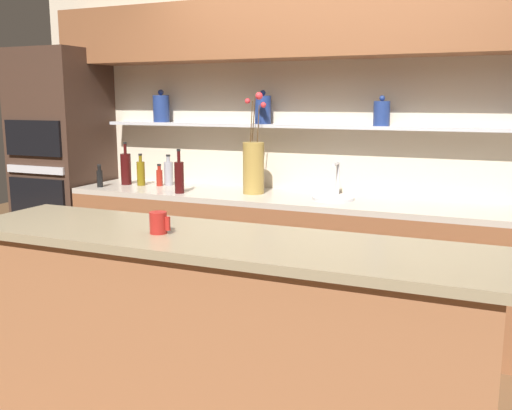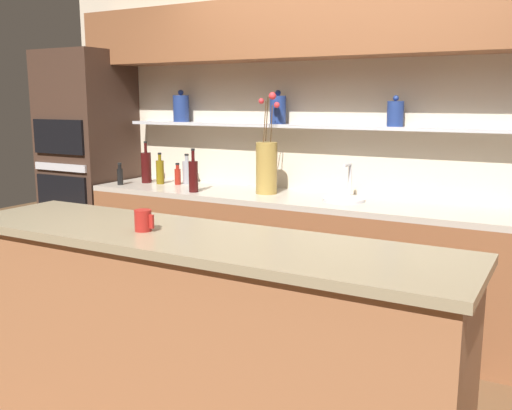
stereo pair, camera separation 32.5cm
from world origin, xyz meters
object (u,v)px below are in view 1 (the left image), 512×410
Objects in this scene: bottle_spirit_1 at (169,173)px; bottle_oil_3 at (141,173)px; bottle_wine_4 at (179,177)px; flower_vase at (254,166)px; coffee_mug at (159,223)px; oven_tower at (64,171)px; bottle_sauce_2 at (100,177)px; sink_fixture at (334,196)px; bottle_wine_0 at (126,168)px; bottle_sauce_5 at (159,177)px.

bottle_spirit_1 is 0.97× the size of bottle_oil_3.
flower_vase is at bearing 22.24° from bottle_wine_4.
bottle_oil_3 is at bearing 126.60° from coffee_mug.
bottle_sauce_2 is (0.51, -0.17, -0.00)m from oven_tower.
oven_tower is 0.54m from bottle_sauce_2.
sink_fixture is 1.74m from bottle_wine_0.
oven_tower is at bearing 171.77° from bottle_wine_4.
bottle_wine_0 is (-1.13, 0.01, -0.07)m from flower_vase.
bottle_wine_4 is at bearing -157.76° from flower_vase.
bottle_spirit_1 is 2.56× the size of coffee_mug.
bottle_sauce_2 is at bearing 135.08° from coffee_mug.
flower_vase is 1.13m from bottle_wine_0.
oven_tower is at bearing -179.70° from sink_fixture.
bottle_wine_0 is 0.14m from bottle_oil_3.
bottle_sauce_2 is 0.32m from bottle_oil_3.
oven_tower is at bearing -175.58° from bottle_sauce_5.
bottle_wine_4 is 0.42m from bottle_sauce_5.
sink_fixture is 1.45m from bottle_sauce_5.
sink_fixture is at bearing 0.30° from oven_tower.
oven_tower is 0.96m from bottle_spirit_1.
oven_tower is 2.74× the size of flower_vase.
bottle_sauce_2 is 1.02× the size of bottle_sauce_5.
bottle_wine_4 is 1.71m from coffee_mug.
oven_tower is 11.14× the size of bottle_sauce_2.
bottle_sauce_2 is (-0.44, -0.30, -0.02)m from bottle_spirit_1.
oven_tower is 20.79× the size of coffee_mug.
bottle_oil_3 reaches higher than bottle_sauce_5.
bottle_wine_0 is 1.95× the size of bottle_sauce_5.
sink_fixture is at bearing -0.77° from bottle_oil_3.
bottle_oil_3 is 2.15m from coffee_mug.
oven_tower reaches higher than coffee_mug.
bottle_oil_3 reaches higher than sink_fixture.
oven_tower is at bearing 140.31° from coffee_mug.
bottle_sauce_5 is (-1.45, 0.06, 0.05)m from sink_fixture.
flower_vase is 2.97× the size of bottle_spirit_1.
bottle_wine_4 is at bearing -8.23° from oven_tower.
bottle_oil_3 is 1.45× the size of bottle_sauce_5.
bottle_oil_3 is at bearing -152.42° from bottle_spirit_1.
bottle_wine_0 reaches higher than bottle_wine_4.
bottle_wine_0 reaches higher than bottle_spirit_1.
coffee_mug is at bearing -62.14° from bottle_wine_4.
coffee_mug is (-0.31, -1.71, 0.12)m from sink_fixture.
sink_fixture is 0.89× the size of bottle_wine_4.
bottle_oil_3 is at bearing 179.61° from flower_vase.
bottle_sauce_5 is at bearing 177.06° from flower_vase.
flower_vase is 0.99m from bottle_oil_3.
bottle_wine_0 is 0.30m from bottle_sauce_5.
bottle_sauce_5 is (0.29, 0.04, -0.06)m from bottle_wine_0.
sink_fixture is 1.85m from bottle_sauce_2.
bottle_wine_0 is (0.62, 0.03, 0.05)m from oven_tower.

